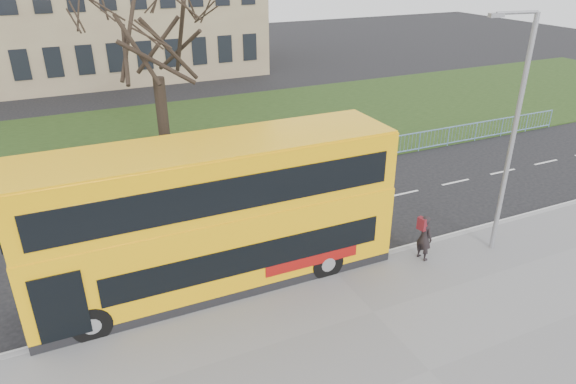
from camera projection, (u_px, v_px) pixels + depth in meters
name	position (u px, v px, depth m)	size (l,w,h in m)	color
ground	(311.00, 250.00, 18.89)	(120.00, 120.00, 0.00)	black
pavement	(429.00, 372.00, 13.33)	(80.00, 10.50, 0.12)	slate
kerb	(332.00, 270.00, 17.59)	(80.00, 0.20, 0.14)	gray
grass_verge	(202.00, 134.00, 30.60)	(80.00, 15.40, 0.08)	#1F3413
guard_railing	(247.00, 172.00, 24.07)	(40.00, 0.12, 1.10)	#77A2D5
bare_tree	(156.00, 59.00, 23.62)	(7.51, 7.51, 10.74)	black
yellow_bus	(216.00, 213.00, 15.97)	(11.49, 2.84, 4.81)	#FFB40A
pedestrian	(424.00, 237.00, 17.79)	(0.62, 0.41, 1.69)	black
street_lamp	(512.00, 130.00, 16.85)	(1.74, 0.43, 8.26)	gray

